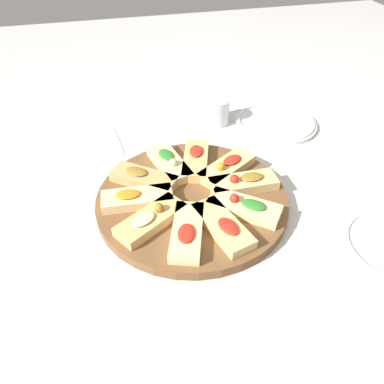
{
  "coord_description": "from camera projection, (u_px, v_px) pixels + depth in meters",
  "views": [
    {
      "loc": [
        0.61,
        -0.16,
        0.56
      ],
      "look_at": [
        0.0,
        0.0,
        0.03
      ],
      "focal_mm": 35.0,
      "sensor_mm": 36.0,
      "label": 1
    }
  ],
  "objects": [
    {
      "name": "focaccia_slice_8",
      "position": [
        244.0,
        207.0,
        0.78
      ],
      "size": [
        0.14,
        0.15,
        0.04
      ],
      "color": "#E5C689",
      "rests_on": "serving_board"
    },
    {
      "name": "focaccia_slice_5",
      "position": [
        151.0,
        219.0,
        0.76
      ],
      "size": [
        0.13,
        0.16,
        0.04
      ],
      "color": "tan",
      "rests_on": "serving_board"
    },
    {
      "name": "ground_plane",
      "position": [
        192.0,
        203.0,
        0.84
      ],
      "size": [
        3.0,
        3.0,
        0.0
      ],
      "primitive_type": "plane",
      "color": "beige"
    },
    {
      "name": "focaccia_slice_9",
      "position": [
        244.0,
        183.0,
        0.84
      ],
      "size": [
        0.06,
        0.15,
        0.04
      ],
      "color": "#DBB775",
      "rests_on": "serving_board"
    },
    {
      "name": "serving_board",
      "position": [
        192.0,
        200.0,
        0.84
      ],
      "size": [
        0.43,
        0.43,
        0.02
      ],
      "primitive_type": "cylinder",
      "color": "brown",
      "rests_on": "ground_plane"
    },
    {
      "name": "focaccia_slice_2",
      "position": [
        169.0,
        163.0,
        0.9
      ],
      "size": [
        0.16,
        0.09,
        0.04
      ],
      "color": "#E5C689",
      "rests_on": "serving_board"
    },
    {
      "name": "water_glass",
      "position": [
        216.0,
        111.0,
        1.1
      ],
      "size": [
        0.08,
        0.08,
        0.08
      ],
      "primitive_type": "cylinder",
      "color": "silver",
      "rests_on": "ground_plane"
    },
    {
      "name": "focaccia_slice_6",
      "position": [
        187.0,
        232.0,
        0.73
      ],
      "size": [
        0.16,
        0.1,
        0.03
      ],
      "color": "#E5C689",
      "rests_on": "serving_board"
    },
    {
      "name": "focaccia_slice_1",
      "position": [
        196.0,
        160.0,
        0.91
      ],
      "size": [
        0.16,
        0.1,
        0.03
      ],
      "color": "tan",
      "rests_on": "serving_board"
    },
    {
      "name": "focaccia_slice_7",
      "position": [
        223.0,
        226.0,
        0.74
      ],
      "size": [
        0.16,
        0.1,
        0.03
      ],
      "color": "#DBB775",
      "rests_on": "serving_board"
    },
    {
      "name": "focaccia_slice_4",
      "position": [
        137.0,
        198.0,
        0.81
      ],
      "size": [
        0.07,
        0.16,
        0.03
      ],
      "color": "#E5C689",
      "rests_on": "serving_board"
    },
    {
      "name": "napkin_stack",
      "position": [
        97.0,
        144.0,
        1.03
      ],
      "size": [
        0.15,
        0.13,
        0.0
      ],
      "primitive_type": "cube",
      "rotation": [
        0.0,
        0.0,
        0.1
      ],
      "color": "white",
      "rests_on": "ground_plane"
    },
    {
      "name": "focaccia_slice_0",
      "position": [
        227.0,
        168.0,
        0.89
      ],
      "size": [
        0.13,
        0.16,
        0.04
      ],
      "color": "#DBB775",
      "rests_on": "serving_board"
    },
    {
      "name": "focaccia_slice_3",
      "position": [
        144.0,
        178.0,
        0.86
      ],
      "size": [
        0.14,
        0.16,
        0.03
      ],
      "color": "tan",
      "rests_on": "serving_board"
    },
    {
      "name": "plate_left",
      "position": [
        276.0,
        122.0,
        1.11
      ],
      "size": [
        0.24,
        0.24,
        0.02
      ],
      "color": "white",
      "rests_on": "ground_plane"
    }
  ]
}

